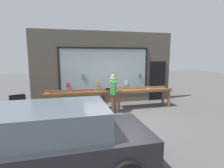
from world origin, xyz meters
TOP-DOWN VIEW (x-y plane):
  - ground_plane at (0.00, 0.00)m, footprint 40.00×40.00m
  - shopfront_facade at (0.04, 2.39)m, footprint 7.10×0.29m
  - display_table_left at (-1.52, 1.17)m, footprint 2.67×0.70m
  - display_table_right at (1.52, 1.17)m, footprint 2.67×0.72m
  - person_browsing at (-0.03, 0.69)m, footprint 0.28×0.66m
  - small_dog at (-0.34, 0.40)m, footprint 0.25×0.57m
  - sandwich_board_sign at (-3.76, 1.01)m, footprint 0.73×0.77m
  - parked_car at (-2.22, -2.82)m, footprint 4.09×1.85m

SIDE VIEW (x-z plane):
  - ground_plane at x=0.00m, z-range 0.00..0.00m
  - small_dog at x=-0.34m, z-range 0.06..0.45m
  - sandwich_board_sign at x=-3.76m, z-range 0.01..0.89m
  - display_table_right at x=1.52m, z-range 0.28..1.19m
  - parked_car at x=-2.22m, z-range 0.03..1.44m
  - display_table_left at x=-1.52m, z-range 0.29..1.21m
  - person_browsing at x=-0.03m, z-range 0.14..1.80m
  - shopfront_facade at x=0.04m, z-range -0.01..3.58m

